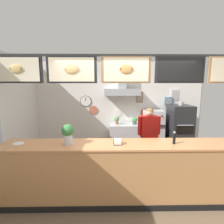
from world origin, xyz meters
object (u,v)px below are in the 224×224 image
Objects in this scene: espresso_machine at (154,118)px; basil_vase at (68,134)px; pepper_grinder at (174,138)px; napkin_holder at (118,142)px; pizza_oven at (179,131)px; shop_worker at (149,138)px; potted_basil at (135,120)px; condiment_plate at (18,144)px; potted_rosemary at (117,120)px.

basil_vase is at bearing -133.38° from espresso_machine.
napkin_holder is (-0.97, -0.00, -0.07)m from pepper_grinder.
espresso_machine is at bearing 84.47° from pepper_grinder.
napkin_holder is (-1.91, -2.02, 0.36)m from pizza_oven.
pizza_oven is at bearing -144.36° from shop_worker.
potted_basil is at bearing 177.03° from espresso_machine.
pizza_oven is 4.14m from condiment_plate.
potted_basil is at bearing 99.36° from pepper_grinder.
potted_basil is at bearing 173.16° from pizza_oven.
potted_basil is 2.26m from napkin_holder.
pizza_oven reaches higher than pepper_grinder.
pepper_grinder is at bearing 0.05° from napkin_holder.
espresso_machine reaches higher than pepper_grinder.
potted_basil is at bearing 74.33° from napkin_holder.
espresso_machine reaches higher than condiment_plate.
pizza_oven reaches higher than basil_vase.
espresso_machine is at bearing 36.09° from condiment_plate.
napkin_holder reaches higher than condiment_plate.
pizza_oven reaches higher than potted_basil.
potted_rosemary is at bearing 177.33° from potted_basil.
potted_basil is 1.20× the size of condiment_plate.
pepper_grinder is (-0.21, -2.15, 0.06)m from espresso_machine.
pepper_grinder is at bearing -80.64° from potted_basil.
shop_worker reaches higher than pepper_grinder.
condiment_plate is (-3.62, -1.98, 0.32)m from pizza_oven.
condiment_plate is at bearing -137.41° from potted_basil.
basil_vase is (-0.85, 0.01, 0.15)m from napkin_holder.
pizza_oven is 3.45m from basil_vase.
shop_worker is 8.22× the size of condiment_plate.
potted_basil reaches higher than condiment_plate.
condiment_plate is at bearing -151.28° from pizza_oven.
shop_worker is 10.28× the size of napkin_holder.
napkin_holder is at bearing -179.95° from pepper_grinder.
shop_worker is 1.99m from basil_vase.
shop_worker is 1.13m from pepper_grinder.
espresso_machine is at bearing 61.27° from napkin_holder.
espresso_machine is at bearing -2.97° from potted_basil.
napkin_holder is at bearing -0.40° from basil_vase.
basil_vase is (-1.63, -1.05, 0.43)m from shop_worker.
napkin_holder is at bearing -1.36° from condiment_plate.
shop_worker is at bearing -58.60° from potted_rosemary.
potted_rosemary is (-1.82, 0.18, 0.29)m from pizza_oven.
pizza_oven is 1.33m from potted_basil.
basil_vase is at bearing -123.87° from potted_basil.
potted_basil reaches higher than potted_rosemary.
pizza_oven is at bearing -9.81° from espresso_machine.
potted_basil is 2.21m from pepper_grinder.
pepper_grinder is 1.82m from basil_vase.
shop_worker is at bearing 53.37° from napkin_holder.
basil_vase reaches higher than espresso_machine.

